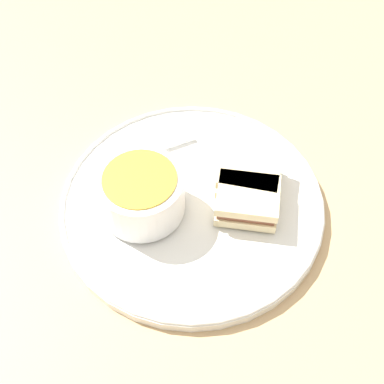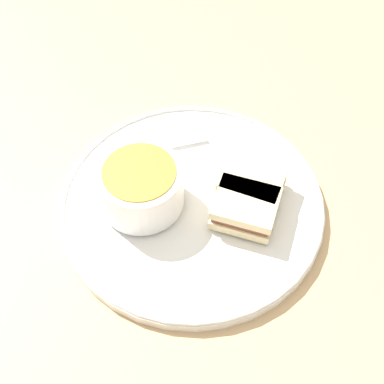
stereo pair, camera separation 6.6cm
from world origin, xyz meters
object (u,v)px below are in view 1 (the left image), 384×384
object	(u,v)px
soup_bowl	(141,193)
spoon	(139,155)
sandwich_half_near	(248,198)
sandwich_half_far	(249,176)

from	to	relation	value
soup_bowl	spoon	xyz separation A→B (m)	(0.03, -0.08, -0.03)
sandwich_half_near	sandwich_half_far	size ratio (longest dim) A/B	1.03
soup_bowl	sandwich_half_far	xyz separation A→B (m)	(-0.12, -0.06, -0.01)
spoon	sandwich_half_far	xyz separation A→B (m)	(-0.15, 0.02, 0.01)
soup_bowl	sandwich_half_near	world-z (taller)	soup_bowl
sandwich_half_far	sandwich_half_near	bearing A→B (deg)	96.00
spoon	sandwich_half_far	size ratio (longest dim) A/B	1.23
soup_bowl	spoon	bearing A→B (deg)	-71.94
soup_bowl	spoon	distance (m)	0.09
sandwich_half_far	soup_bowl	bearing A→B (deg)	26.91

